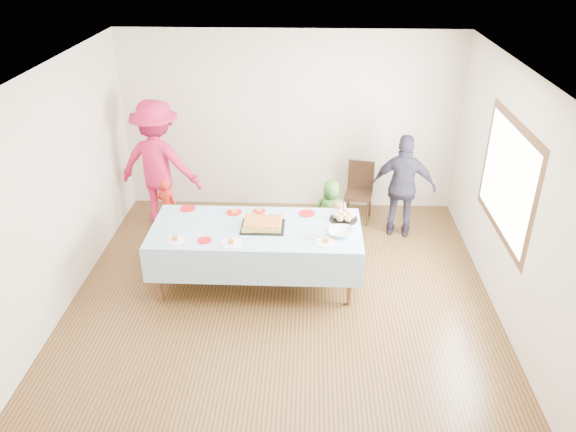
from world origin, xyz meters
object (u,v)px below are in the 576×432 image
party_table (256,232)px  birthday_cake (263,224)px  adult_left (159,164)px  dining_chair (359,188)px

party_table → birthday_cake: birthday_cake is taller
party_table → adult_left: adult_left is taller
birthday_cake → adult_left: adult_left is taller
party_table → adult_left: bearing=135.2°
party_table → birthday_cake: bearing=4.6°
birthday_cake → dining_chair: bearing=54.1°
dining_chair → adult_left: 2.95m
birthday_cake → dining_chair: size_ratio=0.58×
dining_chair → adult_left: size_ratio=0.47×
birthday_cake → adult_left: 2.21m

